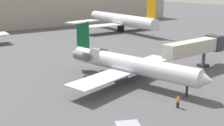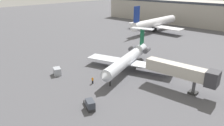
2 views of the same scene
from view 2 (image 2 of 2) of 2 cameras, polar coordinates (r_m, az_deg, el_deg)
ground_plane at (r=58.44m, az=7.32°, el=-2.33°), size 400.00×400.00×0.10m
regional_jet at (r=58.16m, az=4.52°, el=1.24°), size 24.81×28.58×9.78m
jet_bridge at (r=48.76m, az=19.05°, el=-2.32°), size 16.12×3.81×6.20m
ground_crew_marshaller at (r=51.04m, az=-5.27°, el=-4.66°), size 0.41×0.27×1.69m
baggage_tug_lead at (r=41.51m, az=-6.03°, el=-11.10°), size 4.21×3.01×1.90m
cargo_container_uld at (r=57.46m, az=-14.60°, el=-2.20°), size 3.00×2.59×1.89m
parked_airliner_west_end at (r=108.84m, az=11.43°, el=10.58°), size 29.02×34.49×13.46m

